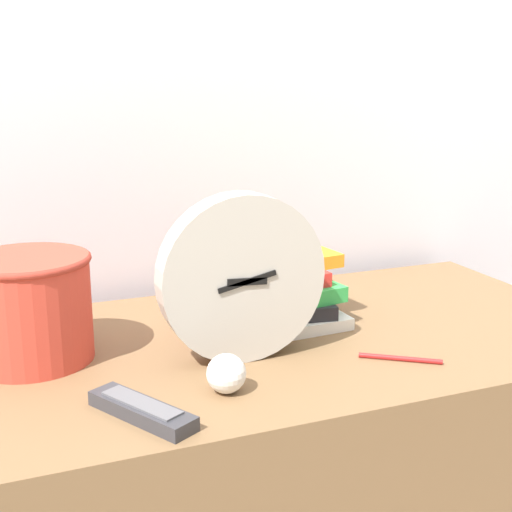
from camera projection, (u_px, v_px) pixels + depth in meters
The scene contains 7 objects.
wall_back at pixel (159, 71), 1.42m from camera, with size 6.00×0.04×2.40m.
desk_clock at pixel (242, 278), 1.10m from camera, with size 0.27×0.05×0.27m.
book_stack at pixel (269, 291), 1.29m from camera, with size 0.27×0.22×0.12m.
basket at pixel (29, 305), 1.11m from camera, with size 0.20×0.20×0.17m.
tv_remote at pixel (142, 410), 0.94m from camera, with size 0.12×0.17×0.02m.
crumpled_paper_ball at pixel (226, 373), 1.01m from camera, with size 0.06×0.06×0.06m.
pen at pixel (400, 358), 1.12m from camera, with size 0.11×0.08×0.01m.
Camera 1 is at (-0.37, -0.75, 1.20)m, focal length 50.00 mm.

